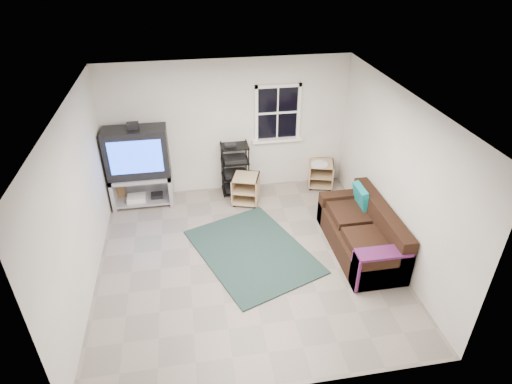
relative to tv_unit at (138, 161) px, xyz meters
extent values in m
plane|color=gray|center=(1.69, -2.00, -0.90)|extent=(4.60, 4.60, 0.00)
plane|color=white|center=(1.69, -2.00, 1.70)|extent=(4.60, 4.60, 0.00)
plane|color=silver|center=(1.69, 0.30, 0.40)|extent=(4.60, 0.00, 4.60)
plane|color=silver|center=(1.69, -4.30, 0.40)|extent=(4.60, 0.00, 4.60)
plane|color=silver|center=(-0.61, -2.00, 0.40)|extent=(0.00, 4.60, 4.60)
plane|color=silver|center=(3.99, -2.00, 0.40)|extent=(0.00, 4.60, 4.60)
cube|color=black|center=(2.64, 0.29, 0.65)|extent=(0.80, 0.01, 1.02)
cube|color=white|center=(2.64, 0.27, 1.17)|extent=(0.88, 0.06, 0.06)
cube|color=white|center=(2.64, 0.25, 0.10)|extent=(0.98, 0.14, 0.05)
cube|color=white|center=(2.23, 0.27, 0.65)|extent=(0.06, 0.06, 1.10)
cube|color=white|center=(3.05, 0.27, 0.65)|extent=(0.06, 0.06, 1.10)
cube|color=white|center=(2.64, 0.27, 0.65)|extent=(0.78, 0.04, 0.04)
cube|color=#A5A4AD|center=(0.00, -0.01, -0.32)|extent=(1.12, 0.56, 0.07)
cube|color=#A5A4AD|center=(-0.52, -0.01, -0.59)|extent=(0.07, 0.56, 0.61)
cube|color=#A5A4AD|center=(0.53, -0.01, -0.59)|extent=(0.07, 0.56, 0.61)
cube|color=#A5A4AD|center=(0.00, -0.01, -0.82)|extent=(0.98, 0.51, 0.04)
cube|color=#A5A4AD|center=(0.00, 0.25, -0.59)|extent=(1.12, 0.04, 0.61)
cube|color=silver|center=(-0.13, -0.05, -0.76)|extent=(0.34, 0.27, 0.09)
cube|color=black|center=(0.25, -0.01, -0.77)|extent=(0.22, 0.20, 0.07)
cube|color=black|center=(0.00, -0.01, 0.17)|extent=(1.12, 0.47, 0.92)
cube|color=blue|center=(0.00, -0.25, 0.19)|extent=(0.92, 0.01, 0.62)
cube|color=black|center=(0.00, -0.01, 0.69)|extent=(0.20, 0.15, 0.11)
cylinder|color=black|center=(1.54, -0.08, -0.37)|extent=(0.02, 0.02, 1.06)
cylinder|color=black|center=(2.03, -0.08, -0.37)|extent=(0.02, 0.02, 1.06)
cylinder|color=black|center=(1.54, 0.26, -0.37)|extent=(0.02, 0.02, 1.06)
cylinder|color=black|center=(2.03, 0.26, -0.37)|extent=(0.02, 0.02, 1.06)
cube|color=black|center=(1.79, 0.09, -0.85)|extent=(0.53, 0.38, 0.02)
cube|color=black|center=(1.79, 0.09, -0.80)|extent=(0.41, 0.31, 0.09)
cube|color=black|center=(1.79, 0.09, -0.53)|extent=(0.53, 0.38, 0.02)
cube|color=black|center=(1.79, 0.09, -0.48)|extent=(0.41, 0.31, 0.09)
cube|color=black|center=(1.79, 0.09, -0.21)|extent=(0.53, 0.38, 0.02)
cube|color=black|center=(1.79, 0.09, -0.16)|extent=(0.41, 0.31, 0.09)
cube|color=black|center=(1.79, 0.09, 0.11)|extent=(0.53, 0.38, 0.02)
cube|color=tan|center=(1.93, -0.32, -0.35)|extent=(0.60, 0.60, 0.02)
cube|color=tan|center=(1.93, -0.32, -0.84)|extent=(0.60, 0.60, 0.02)
cube|color=tan|center=(1.71, -0.25, -0.59)|extent=(0.17, 0.46, 0.52)
cube|color=tan|center=(2.15, -0.39, -0.59)|extent=(0.17, 0.46, 0.52)
cube|color=tan|center=(2.00, -0.10, -0.59)|extent=(0.42, 0.16, 0.52)
cube|color=tan|center=(1.93, -0.32, -0.61)|extent=(0.56, 0.57, 0.02)
cylinder|color=black|center=(1.69, -0.44, -0.88)|extent=(0.05, 0.05, 0.05)
cylinder|color=black|center=(2.17, -0.19, -0.88)|extent=(0.05, 0.05, 0.05)
cube|color=tan|center=(3.52, 0.04, -0.38)|extent=(0.59, 0.59, 0.02)
cube|color=tan|center=(3.52, 0.04, -0.84)|extent=(0.59, 0.59, 0.02)
cube|color=tan|center=(3.30, 0.10, -0.61)|extent=(0.15, 0.47, 0.48)
cube|color=tan|center=(3.74, -0.02, -0.61)|extent=(0.15, 0.47, 0.48)
cube|color=tan|center=(3.58, 0.26, -0.61)|extent=(0.43, 0.14, 0.48)
cube|color=tan|center=(3.52, 0.04, -0.63)|extent=(0.54, 0.56, 0.02)
cylinder|color=black|center=(3.29, -0.09, -0.88)|extent=(0.05, 0.05, 0.05)
cylinder|color=black|center=(3.76, 0.17, -0.88)|extent=(0.05, 0.05, 0.05)
cylinder|color=silver|center=(3.45, -0.04, -0.36)|extent=(0.34, 0.34, 0.02)
cube|color=black|center=(3.54, -2.06, -0.70)|extent=(0.85, 1.89, 0.40)
cube|color=black|center=(3.85, -2.06, -0.30)|extent=(0.23, 1.89, 0.41)
cube|color=black|center=(3.54, -1.23, -0.61)|extent=(0.85, 0.23, 0.59)
cube|color=black|center=(3.54, -2.89, -0.61)|extent=(0.85, 0.23, 0.59)
cube|color=black|center=(3.46, -2.44, -0.44)|extent=(0.57, 0.68, 0.12)
cube|color=black|center=(3.46, -1.68, -0.44)|extent=(0.57, 0.68, 0.12)
cube|color=teal|center=(3.71, -1.54, -0.22)|extent=(0.19, 0.45, 0.39)
cube|color=navy|center=(3.52, -2.89, -0.30)|extent=(0.78, 0.28, 0.04)
cube|color=navy|center=(3.13, -2.89, -0.59)|extent=(0.04, 0.28, 0.55)
cube|color=black|center=(1.81, -1.83, -0.89)|extent=(2.20, 2.53, 0.03)
cube|color=brown|center=(-0.48, 0.18, -0.72)|extent=(0.27, 0.20, 0.36)
camera|label=1|loc=(0.96, -7.22, 3.57)|focal=30.00mm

